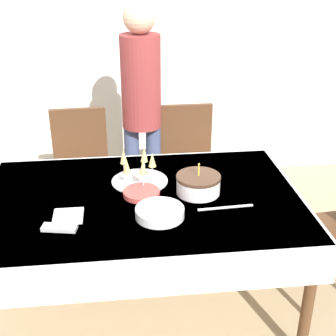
% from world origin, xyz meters
% --- Properties ---
extents(ground_plane, '(12.00, 12.00, 0.00)m').
position_xyz_m(ground_plane, '(0.00, 0.00, 0.00)').
color(ground_plane, tan).
extents(wall_back, '(8.00, 0.05, 2.70)m').
position_xyz_m(wall_back, '(0.00, 1.86, 1.35)').
color(wall_back, silver).
rests_on(wall_back, ground_plane).
extents(dining_table, '(1.76, 1.14, 0.76)m').
position_xyz_m(dining_table, '(0.00, 0.00, 0.65)').
color(dining_table, white).
rests_on(dining_table, ground_plane).
extents(dining_chair_far_left, '(0.44, 0.44, 0.95)m').
position_xyz_m(dining_chair_far_left, '(-0.39, 0.89, 0.52)').
color(dining_chair_far_left, '#51331E').
rests_on(dining_chair_far_left, ground_plane).
extents(dining_chair_far_right, '(0.42, 0.42, 0.95)m').
position_xyz_m(dining_chair_far_right, '(0.39, 0.89, 0.52)').
color(dining_chair_far_right, '#51331E').
rests_on(dining_chair_far_right, ground_plane).
extents(birthday_cake, '(0.25, 0.25, 0.18)m').
position_xyz_m(birthday_cake, '(0.32, 0.02, 0.81)').
color(birthday_cake, white).
rests_on(birthday_cake, dining_table).
extents(champagne_tray, '(0.33, 0.33, 0.18)m').
position_xyz_m(champagne_tray, '(-0.01, 0.19, 0.83)').
color(champagne_tray, silver).
rests_on(champagne_tray, dining_table).
extents(plate_stack_main, '(0.25, 0.25, 0.05)m').
position_xyz_m(plate_stack_main, '(0.08, -0.21, 0.78)').
color(plate_stack_main, white).
rests_on(plate_stack_main, dining_table).
extents(plate_stack_dessert, '(0.20, 0.20, 0.03)m').
position_xyz_m(plate_stack_dessert, '(0.00, 0.02, 0.77)').
color(plate_stack_dessert, '#CC4C47').
rests_on(plate_stack_dessert, dining_table).
extents(cake_knife, '(0.30, 0.04, 0.00)m').
position_xyz_m(cake_knife, '(0.43, -0.17, 0.76)').
color(cake_knife, silver).
rests_on(cake_knife, dining_table).
extents(fork_pile, '(0.18, 0.09, 0.02)m').
position_xyz_m(fork_pile, '(-0.42, -0.28, 0.77)').
color(fork_pile, silver).
rests_on(fork_pile, dining_table).
extents(napkin_pile, '(0.15, 0.15, 0.01)m').
position_xyz_m(napkin_pile, '(-0.38, -0.17, 0.76)').
color(napkin_pile, white).
rests_on(napkin_pile, dining_table).
extents(person_standing, '(0.28, 0.28, 1.69)m').
position_xyz_m(person_standing, '(0.06, 0.95, 1.02)').
color(person_standing, '#3F4C72').
rests_on(person_standing, ground_plane).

